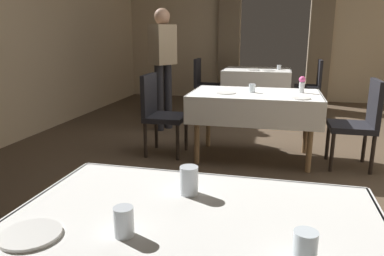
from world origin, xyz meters
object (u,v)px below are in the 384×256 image
object	(u,v)px
glass_near_c	(305,250)
plate_far_d	(253,70)
dining_table_far	(257,75)
chair_far_left	(203,81)
plate_near_d	(31,235)
plate_far_a	(253,68)
glass_mid_b	(252,88)
plate_mid_c	(301,98)
dining_table_mid	(255,102)
chair_far_right	(312,83)
glass_far_c	(279,67)
person_waiter_by_doorway	(163,56)
chair_mid_left	(159,110)
glass_near_a	(189,180)
flower_vase_mid	(302,84)
person_diner_standing_aside	(163,59)
glass_near_b	(124,222)
plate_mid_d	(225,93)
dining_table_near	(192,250)
chair_mid_right	(361,120)
plate_far_b	(268,70)

from	to	relation	value
glass_near_c	plate_far_d	size ratio (longest dim) A/B	0.51
dining_table_far	chair_far_left	size ratio (longest dim) A/B	1.29
plate_near_d	plate_far_a	size ratio (longest dim) A/B	1.04
glass_mid_b	plate_far_a	distance (m)	3.03
plate_mid_c	dining_table_mid	bearing A→B (deg)	148.11
chair_far_right	glass_mid_b	distance (m)	3.05
glass_far_c	person_waiter_by_doorway	size ratio (longest dim) A/B	0.05
chair_mid_left	glass_near_a	bearing A→B (deg)	-68.97
chair_far_right	flower_vase_mid	bearing A→B (deg)	-96.90
dining_table_mid	person_diner_standing_aside	bearing A→B (deg)	143.88
chair_mid_left	plate_near_d	distance (m)	3.11
flower_vase_mid	glass_near_b	bearing A→B (deg)	-102.38
chair_far_right	plate_mid_c	bearing A→B (deg)	-96.52
plate_mid_c	plate_mid_d	size ratio (longest dim) A/B	0.87
dining_table_far	plate_near_d	size ratio (longest dim) A/B	6.27
glass_near_a	chair_mid_left	bearing A→B (deg)	111.03
flower_vase_mid	plate_far_d	distance (m)	2.58
glass_near_c	plate_near_d	xyz separation A→B (m)	(-0.83, -0.03, -0.05)
chair_far_right	dining_table_near	bearing A→B (deg)	-98.21
glass_mid_b	glass_far_c	bearing A→B (deg)	84.52
glass_near_c	glass_far_c	distance (m)	5.89
glass_near_b	plate_near_d	distance (m)	0.30
chair_mid_right	plate_mid_c	xyz separation A→B (m)	(-0.62, -0.23, 0.24)
dining_table_far	plate_mid_d	bearing A→B (deg)	-93.09
plate_mid_c	plate_far_d	xyz separation A→B (m)	(-0.67, 2.87, 0.00)
dining_table_mid	glass_near_c	size ratio (longest dim) A/B	12.82
chair_mid_left	glass_near_a	distance (m)	2.82
chair_far_right	chair_mid_right	bearing A→B (deg)	-85.05
chair_far_right	plate_near_d	bearing A→B (deg)	-102.32
plate_near_d	person_diner_standing_aside	distance (m)	4.24
flower_vase_mid	plate_far_a	world-z (taller)	flower_vase_mid
chair_far_left	plate_far_d	xyz separation A→B (m)	(0.93, -0.12, 0.24)
dining_table_near	plate_mid_d	size ratio (longest dim) A/B	5.75
glass_near_c	glass_mid_b	distance (m)	3.11
glass_near_a	plate_far_d	world-z (taller)	glass_near_a
dining_table_near	person_diner_standing_aside	world-z (taller)	person_diner_standing_aside
plate_far_a	glass_mid_b	bearing A→B (deg)	-86.09
chair_mid_right	plate_far_a	distance (m)	3.36
plate_far_a	glass_far_c	distance (m)	0.53
dining_table_near	chair_mid_left	distance (m)	3.04
chair_mid_right	glass_mid_b	size ratio (longest dim) A/B	9.81
chair_mid_right	dining_table_mid	bearing A→B (deg)	177.15
plate_far_d	person_waiter_by_doorway	xyz separation A→B (m)	(-1.41, -0.81, 0.27)
glass_far_c	person_waiter_by_doorway	world-z (taller)	person_waiter_by_doorway
plate_far_b	plate_mid_d	bearing A→B (deg)	-97.72
glass_mid_b	plate_mid_d	distance (m)	0.30
glass_near_b	person_waiter_by_doorway	distance (m)	5.03
person_waiter_by_doorway	person_diner_standing_aside	size ratio (longest dim) A/B	1.00
chair_mid_left	glass_mid_b	distance (m)	1.09
chair_mid_left	glass_far_c	distance (m)	3.18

